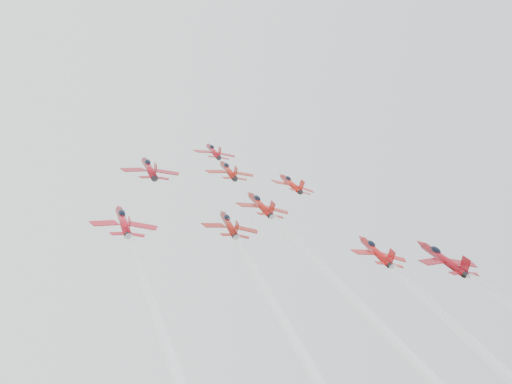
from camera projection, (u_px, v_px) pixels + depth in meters
name	position (u px, v px, depth m)	size (l,w,h in m)	color
jet_lead	(213.00, 151.00, 148.57)	(9.12, 11.38, 8.19)	#9F0F19
jet_row2_left	(149.00, 168.00, 125.19)	(10.47, 13.07, 9.40)	maroon
jet_row2_center	(228.00, 170.00, 135.49)	(9.52, 11.88, 8.55)	#A11A0F
jet_row2_right	(291.00, 183.00, 135.94)	(9.06, 11.31, 8.14)	#B31A11
jet_center	(388.00, 345.00, 76.73)	(9.40, 84.77, 59.11)	#A0160F
jet_rear_left	(345.00, 383.00, 66.87)	(8.63, 77.83, 54.28)	maroon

